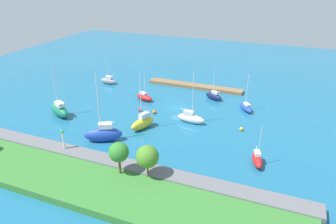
{
  "coord_description": "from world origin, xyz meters",
  "views": [
    {
      "loc": [
        -24.09,
        65.28,
        30.95
      ],
      "look_at": [
        0.0,
        5.98,
        1.5
      ],
      "focal_mm": 33.81,
      "sensor_mm": 36.0,
      "label": 1
    }
  ],
  "objects_px": {
    "pier_dock": "(195,86)",
    "sailboat_red_east_end": "(144,97)",
    "sailboat_red_center_basin": "(257,159)",
    "mooring_buoy_orange": "(154,112)",
    "harbor_beacon": "(63,138)",
    "sailboat_white_inner_mooring": "(191,118)",
    "sailboat_green_along_channel": "(59,110)",
    "sailboat_yellow_outer_mooring": "(143,123)",
    "park_tree_midwest": "(147,157)",
    "sailboat_navy_off_beacon": "(214,96)",
    "mooring_buoy_red": "(140,110)",
    "sailboat_blue_near_pier": "(103,134)",
    "mooring_buoy_yellow": "(241,129)",
    "sailboat_gray_lone_north": "(108,81)",
    "sailboat_blue_west_end": "(246,107)",
    "park_tree_west": "(119,152)"
  },
  "relations": [
    {
      "from": "pier_dock",
      "to": "sailboat_red_east_end",
      "type": "bearing_deg",
      "value": 56.86
    },
    {
      "from": "sailboat_red_center_basin",
      "to": "mooring_buoy_orange",
      "type": "xyz_separation_m",
      "value": [
        24.88,
        -12.25,
        -0.55
      ]
    },
    {
      "from": "harbor_beacon",
      "to": "sailboat_white_inner_mooring",
      "type": "height_order",
      "value": "sailboat_white_inner_mooring"
    },
    {
      "from": "sailboat_green_along_channel",
      "to": "sailboat_yellow_outer_mooring",
      "type": "height_order",
      "value": "sailboat_yellow_outer_mooring"
    },
    {
      "from": "park_tree_midwest",
      "to": "sailboat_navy_off_beacon",
      "type": "bearing_deg",
      "value": -91.24
    },
    {
      "from": "park_tree_midwest",
      "to": "sailboat_red_center_basin",
      "type": "relative_size",
      "value": 0.73
    },
    {
      "from": "harbor_beacon",
      "to": "sailboat_navy_off_beacon",
      "type": "height_order",
      "value": "sailboat_navy_off_beacon"
    },
    {
      "from": "sailboat_red_center_basin",
      "to": "mooring_buoy_red",
      "type": "xyz_separation_m",
      "value": [
        28.47,
        -12.13,
        -0.59
      ]
    },
    {
      "from": "sailboat_yellow_outer_mooring",
      "to": "sailboat_navy_off_beacon",
      "type": "bearing_deg",
      "value": 175.49
    },
    {
      "from": "sailboat_blue_near_pier",
      "to": "mooring_buoy_yellow",
      "type": "height_order",
      "value": "sailboat_blue_near_pier"
    },
    {
      "from": "pier_dock",
      "to": "park_tree_midwest",
      "type": "height_order",
      "value": "park_tree_midwest"
    },
    {
      "from": "pier_dock",
      "to": "sailboat_navy_off_beacon",
      "type": "xyz_separation_m",
      "value": [
        -7.2,
        6.78,
        0.58
      ]
    },
    {
      "from": "sailboat_yellow_outer_mooring",
      "to": "harbor_beacon",
      "type": "bearing_deg",
      "value": -8.98
    },
    {
      "from": "mooring_buoy_orange",
      "to": "mooring_buoy_red",
      "type": "distance_m",
      "value": 3.59
    },
    {
      "from": "sailboat_green_along_channel",
      "to": "mooring_buoy_orange",
      "type": "bearing_deg",
      "value": -128.5
    },
    {
      "from": "sailboat_red_center_basin",
      "to": "mooring_buoy_yellow",
      "type": "distance_m",
      "value": 12.35
    },
    {
      "from": "sailboat_red_center_basin",
      "to": "sailboat_navy_off_beacon",
      "type": "height_order",
      "value": "sailboat_navy_off_beacon"
    },
    {
      "from": "sailboat_navy_off_beacon",
      "to": "mooring_buoy_yellow",
      "type": "height_order",
      "value": "sailboat_navy_off_beacon"
    },
    {
      "from": "harbor_beacon",
      "to": "sailboat_gray_lone_north",
      "type": "distance_m",
      "value": 38.41
    },
    {
      "from": "pier_dock",
      "to": "sailboat_blue_near_pier",
      "type": "distance_m",
      "value": 36.16
    },
    {
      "from": "sailboat_red_east_end",
      "to": "mooring_buoy_yellow",
      "type": "relative_size",
      "value": 9.92
    },
    {
      "from": "sailboat_red_center_basin",
      "to": "sailboat_white_inner_mooring",
      "type": "distance_m",
      "value": 19.06
    },
    {
      "from": "harbor_beacon",
      "to": "sailboat_yellow_outer_mooring",
      "type": "distance_m",
      "value": 16.99
    },
    {
      "from": "sailboat_red_center_basin",
      "to": "sailboat_green_along_channel",
      "type": "xyz_separation_m",
      "value": [
        44.23,
        -3.01,
        0.48
      ]
    },
    {
      "from": "sailboat_navy_off_beacon",
      "to": "pier_dock",
      "type": "bearing_deg",
      "value": -19.48
    },
    {
      "from": "sailboat_white_inner_mooring",
      "to": "sailboat_red_east_end",
      "type": "relative_size",
      "value": 1.51
    },
    {
      "from": "harbor_beacon",
      "to": "sailboat_red_center_basin",
      "type": "relative_size",
      "value": 0.5
    },
    {
      "from": "mooring_buoy_orange",
      "to": "sailboat_blue_west_end",
      "type": "bearing_deg",
      "value": -153.43
    },
    {
      "from": "park_tree_midwest",
      "to": "sailboat_red_east_end",
      "type": "relative_size",
      "value": 0.7
    },
    {
      "from": "harbor_beacon",
      "to": "park_tree_west",
      "type": "distance_m",
      "value": 13.05
    },
    {
      "from": "sailboat_blue_near_pier",
      "to": "mooring_buoy_yellow",
      "type": "xyz_separation_m",
      "value": [
        -24.06,
        -14.42,
        -1.22
      ]
    },
    {
      "from": "pier_dock",
      "to": "harbor_beacon",
      "type": "distance_m",
      "value": 43.94
    },
    {
      "from": "pier_dock",
      "to": "sailboat_blue_near_pier",
      "type": "xyz_separation_m",
      "value": [
        7.25,
        35.41,
        1.19
      ]
    },
    {
      "from": "mooring_buoy_orange",
      "to": "mooring_buoy_yellow",
      "type": "distance_m",
      "value": 20.22
    },
    {
      "from": "sailboat_red_center_basin",
      "to": "mooring_buoy_orange",
      "type": "distance_m",
      "value": 27.74
    },
    {
      "from": "sailboat_blue_near_pier",
      "to": "mooring_buoy_orange",
      "type": "xyz_separation_m",
      "value": [
        -3.85,
        -15.26,
        -1.17
      ]
    },
    {
      "from": "sailboat_blue_west_end",
      "to": "sailboat_white_inner_mooring",
      "type": "bearing_deg",
      "value": 101.04
    },
    {
      "from": "sailboat_green_along_channel",
      "to": "mooring_buoy_yellow",
      "type": "bearing_deg",
      "value": -142.05
    },
    {
      "from": "sailboat_navy_off_beacon",
      "to": "sailboat_white_inner_mooring",
      "type": "bearing_deg",
      "value": 108.73
    },
    {
      "from": "park_tree_midwest",
      "to": "sailboat_green_along_channel",
      "type": "relative_size",
      "value": 0.48
    },
    {
      "from": "sailboat_green_along_channel",
      "to": "mooring_buoy_red",
      "type": "height_order",
      "value": "sailboat_green_along_channel"
    },
    {
      "from": "park_tree_midwest",
      "to": "sailboat_green_along_channel",
      "type": "xyz_separation_m",
      "value": [
        29.13,
        -14.69,
        -3.38
      ]
    },
    {
      "from": "pier_dock",
      "to": "sailboat_white_inner_mooring",
      "type": "height_order",
      "value": "sailboat_white_inner_mooring"
    },
    {
      "from": "park_tree_midwest",
      "to": "sailboat_red_east_end",
      "type": "xyz_separation_m",
      "value": [
        15.41,
        -30.28,
        -3.96
      ]
    },
    {
      "from": "park_tree_west",
      "to": "sailboat_red_center_basin",
      "type": "xyz_separation_m",
      "value": [
        -19.55,
        -12.51,
        -4.08
      ]
    },
    {
      "from": "park_tree_west",
      "to": "mooring_buoy_red",
      "type": "height_order",
      "value": "park_tree_west"
    },
    {
      "from": "sailboat_blue_near_pier",
      "to": "sailboat_red_east_end",
      "type": "bearing_deg",
      "value": -113.08
    },
    {
      "from": "sailboat_red_center_basin",
      "to": "sailboat_gray_lone_north",
      "type": "distance_m",
      "value": 52.45
    },
    {
      "from": "sailboat_blue_west_end",
      "to": "sailboat_white_inner_mooring",
      "type": "distance_m",
      "value": 14.86
    },
    {
      "from": "sailboat_white_inner_mooring",
      "to": "mooring_buoy_yellow",
      "type": "distance_m",
      "value": 10.95
    }
  ]
}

